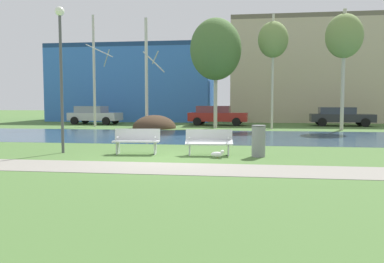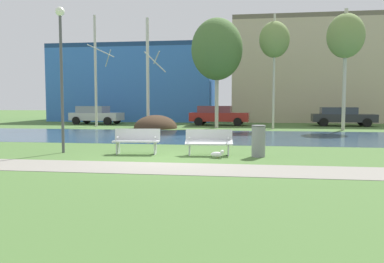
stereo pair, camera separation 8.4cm
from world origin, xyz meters
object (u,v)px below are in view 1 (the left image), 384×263
at_px(seagull, 218,154).
at_px(streetlamp, 61,55).
at_px(trash_bin, 259,140).
at_px(parked_sedan_second_red, 217,115).
at_px(bench_right, 209,141).
at_px(parked_van_nearest_silver, 94,115).
at_px(parked_hatch_third_dark, 340,116).
at_px(bench_left, 137,140).

xyz_separation_m(seagull, streetlamp, (-5.57, 0.61, 3.31)).
relative_size(trash_bin, seagull, 2.22).
bearing_deg(parked_sedan_second_red, seagull, -85.80).
height_order(bench_right, trash_bin, trash_bin).
bearing_deg(streetlamp, seagull, -6.24).
bearing_deg(bench_right, parked_van_nearest_silver, 122.39).
bearing_deg(parked_hatch_third_dark, bench_left, -121.65).
bearing_deg(parked_sedan_second_red, bench_right, -86.77).
relative_size(parked_van_nearest_silver, parked_sedan_second_red, 0.91).
distance_m(bench_right, streetlamp, 6.01).
bearing_deg(parked_hatch_third_dark, bench_right, -115.32).
relative_size(streetlamp, parked_sedan_second_red, 1.10).
bearing_deg(bench_right, parked_hatch_third_dark, 64.68).
relative_size(seagull, parked_van_nearest_silver, 0.11).
bearing_deg(parked_hatch_third_dark, trash_bin, -110.65).
distance_m(trash_bin, seagull, 1.48).
bearing_deg(streetlamp, bench_right, 0.67).
bearing_deg(bench_left, bench_right, 0.00).
xyz_separation_m(bench_right, trash_bin, (1.66, -0.13, 0.07)).
relative_size(streetlamp, parked_van_nearest_silver, 1.21).
relative_size(bench_left, parked_sedan_second_red, 0.35).
bearing_deg(bench_left, parked_hatch_third_dark, 58.35).
bearing_deg(parked_sedan_second_red, parked_hatch_third_dark, 2.23).
distance_m(parked_van_nearest_silver, parked_sedan_second_red, 10.08).
bearing_deg(streetlamp, parked_van_nearest_silver, 108.44).
relative_size(bench_left, seagull, 3.49).
xyz_separation_m(trash_bin, parked_van_nearest_silver, (-12.71, 17.56, 0.24)).
distance_m(bench_right, seagull, 0.82).
distance_m(bench_right, trash_bin, 1.66).
xyz_separation_m(bench_right, parked_hatch_third_dark, (8.37, 17.68, 0.28)).
relative_size(parked_sedan_second_red, parked_hatch_third_dark, 0.99).
xyz_separation_m(trash_bin, seagull, (-1.31, -0.54, -0.41)).
height_order(bench_right, parked_sedan_second_red, parked_sedan_second_red).
height_order(trash_bin, parked_sedan_second_red, parked_sedan_second_red).
height_order(seagull, parked_sedan_second_red, parked_sedan_second_red).
distance_m(parked_sedan_second_red, parked_hatch_third_dark, 9.35).
xyz_separation_m(streetlamp, parked_hatch_third_dark, (13.59, 17.74, -2.68)).
bearing_deg(parked_hatch_third_dark, seagull, -113.62).
bearing_deg(trash_bin, parked_hatch_third_dark, 69.35).
height_order(bench_left, parked_hatch_third_dark, parked_hatch_third_dark).
bearing_deg(seagull, parked_van_nearest_silver, 122.20).
relative_size(trash_bin, parked_van_nearest_silver, 0.25).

